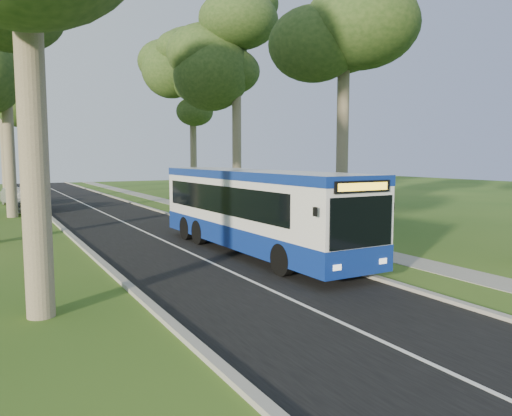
# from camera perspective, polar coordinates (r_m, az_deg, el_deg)

# --- Properties ---
(ground) EXTENTS (120.00, 120.00, 0.00)m
(ground) POSITION_cam_1_polar(r_m,az_deg,el_deg) (20.11, 3.55, -5.04)
(ground) COLOR #2F561B
(ground) RESTS_ON ground
(road) EXTENTS (7.00, 100.00, 0.02)m
(road) POSITION_cam_1_polar(r_m,az_deg,el_deg) (27.85, -13.82, -2.10)
(road) COLOR black
(road) RESTS_ON ground
(kerb_east) EXTENTS (0.25, 100.00, 0.12)m
(kerb_east) POSITION_cam_1_polar(r_m,az_deg,el_deg) (28.93, -7.12, -1.58)
(kerb_east) COLOR #9E9B93
(kerb_east) RESTS_ON ground
(kerb_west) EXTENTS (0.25, 100.00, 0.12)m
(kerb_west) POSITION_cam_1_polar(r_m,az_deg,el_deg) (27.16, -20.97, -2.42)
(kerb_west) COLOR #9E9B93
(kerb_west) RESTS_ON ground
(centre_line) EXTENTS (0.12, 100.00, 0.00)m
(centre_line) POSITION_cam_1_polar(r_m,az_deg,el_deg) (27.85, -13.82, -2.08)
(centre_line) COLOR white
(centre_line) RESTS_ON road
(footpath) EXTENTS (1.50, 100.00, 0.02)m
(footpath) POSITION_cam_1_polar(r_m,az_deg,el_deg) (30.17, -1.81, -1.32)
(footpath) COLOR gray
(footpath) RESTS_ON ground
(bus) EXTENTS (2.83, 12.39, 3.27)m
(bus) POSITION_cam_1_polar(r_m,az_deg,el_deg) (19.62, -0.10, -0.30)
(bus) COLOR white
(bus) RESTS_ON ground
(bus_stop_sign) EXTENTS (0.09, 0.38, 2.71)m
(bus_stop_sign) POSITION_cam_1_polar(r_m,az_deg,el_deg) (16.93, 13.26, -1.51)
(bus_stop_sign) COLOR gray
(bus_stop_sign) RESTS_ON ground
(bus_shelter) EXTENTS (2.09, 3.59, 2.99)m
(bus_shelter) POSITION_cam_1_polar(r_m,az_deg,el_deg) (24.86, 3.63, 2.00)
(bus_shelter) COLOR black
(bus_shelter) RESTS_ON ground
(litter_bin) EXTENTS (0.59, 0.59, 1.04)m
(litter_bin) POSITION_cam_1_polar(r_m,az_deg,el_deg) (22.00, 2.44, -2.69)
(litter_bin) COLOR black
(litter_bin) RESTS_ON ground
(car_white) EXTENTS (3.34, 5.40, 1.72)m
(car_white) POSITION_cam_1_polar(r_m,az_deg,el_deg) (37.40, -24.32, 0.87)
(car_white) COLOR silver
(car_white) RESTS_ON ground
(car_silver) EXTENTS (2.18, 4.38, 1.38)m
(car_silver) POSITION_cam_1_polar(r_m,az_deg,el_deg) (43.08, -25.71, 1.19)
(car_silver) COLOR #9A9DA1
(car_silver) RESTS_ON ground
(tree_west_c) EXTENTS (5.20, 5.20, 13.94)m
(tree_west_c) POSITION_cam_1_polar(r_m,az_deg,el_deg) (35.30, -26.84, 15.95)
(tree_west_c) COLOR #7A6B56
(tree_west_c) RESTS_ON ground
(tree_west_e) EXTENTS (5.20, 5.20, 15.03)m
(tree_west_e) POSITION_cam_1_polar(r_m,az_deg,el_deg) (55.18, -27.14, 12.92)
(tree_west_e) COLOR #7A6B56
(tree_west_e) RESTS_ON ground
(tree_east_b) EXTENTS (5.20, 5.20, 15.61)m
(tree_east_b) POSITION_cam_1_polar(r_m,az_deg,el_deg) (30.00, 10.10, 20.79)
(tree_east_b) COLOR #7A6B56
(tree_east_b) RESTS_ON ground
(tree_east_c) EXTENTS (5.20, 5.20, 16.16)m
(tree_east_c) POSITION_cam_1_polar(r_m,az_deg,el_deg) (39.62, -2.26, 17.80)
(tree_east_c) COLOR #7A6B56
(tree_east_c) RESTS_ON ground
(tree_east_d) EXTENTS (5.20, 5.20, 14.10)m
(tree_east_d) POSITION_cam_1_polar(r_m,az_deg,el_deg) (50.66, -7.26, 13.42)
(tree_east_d) COLOR #7A6B56
(tree_east_d) RESTS_ON ground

